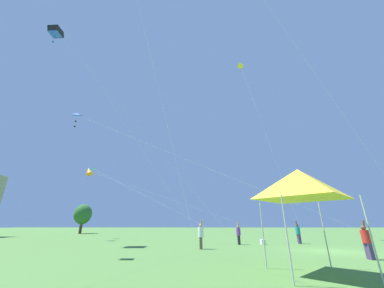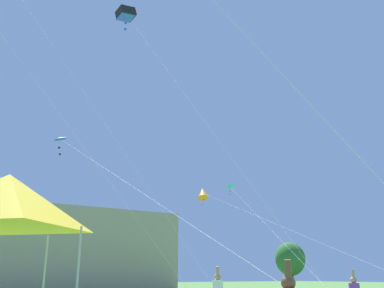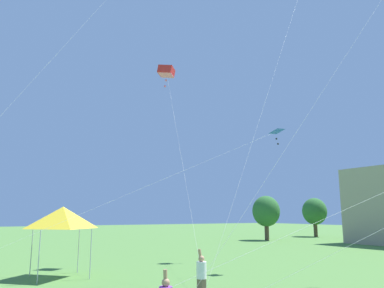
{
  "view_description": "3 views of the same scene",
  "coord_description": "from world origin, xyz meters",
  "views": [
    {
      "loc": [
        -16.86,
        9.54,
        1.79
      ],
      "look_at": [
        2.41,
        9.93,
        9.02
      ],
      "focal_mm": 20.0,
      "sensor_mm": 36.0,
      "label": 1
    },
    {
      "loc": [
        -9.37,
        -5.5,
        1.71
      ],
      "look_at": [
        3.37,
        14.55,
        9.06
      ],
      "focal_mm": 40.0,
      "sensor_mm": 36.0,
      "label": 2
    },
    {
      "loc": [
        15.46,
        0.32,
        3.57
      ],
      "look_at": [
        -1.73,
        10.48,
        7.33
      ],
      "focal_mm": 35.0,
      "sensor_mm": 36.0,
      "label": 3
    }
  ],
  "objects": [
    {
      "name": "kite_black_box_6",
      "position": [
        4.55,
        28.48,
        26.23
      ],
      "size": [
        1.81,
        23.6,
        26.95
      ],
      "color": "silver",
      "rests_on": "ground"
    },
    {
      "name": "person_white_shirt",
      "position": [
        1.21,
        9.21,
        1.01
      ],
      "size": [
        0.43,
        0.43,
        2.09
      ],
      "rotation": [
        0.0,
        0.0,
        4.09
      ],
      "color": "brown",
      "rests_on": "ground"
    },
    {
      "name": "person_red_shirt",
      "position": [
        -3.78,
        0.18,
        0.96
      ],
      "size": [
        0.41,
        0.41,
        1.99
      ],
      "rotation": [
        0.0,
        0.0,
        3.92
      ],
      "color": "#473860",
      "rests_on": "ground"
    },
    {
      "name": "ground_plane",
      "position": [
        0.0,
        0.0,
        0.0
      ],
      "size": [
        220.0,
        220.0,
        0.0
      ],
      "primitive_type": "plane",
      "color": "#4C7A38"
    },
    {
      "name": "kite_cyan_delta_1",
      "position": [
        14.03,
        24.82,
        9.39
      ],
      "size": [
        9.63,
        20.03,
        9.87
      ],
      "color": "silver",
      "rests_on": "ground"
    },
    {
      "name": "kite_orange_diamond_5",
      "position": [
        10.11,
        23.49,
        8.26
      ],
      "size": [
        4.98,
        24.31,
        8.95
      ],
      "color": "silver",
      "rests_on": "ground"
    },
    {
      "name": "kite_yellow_delta_4",
      "position": [
        12.65,
        1.85,
        26.81
      ],
      "size": [
        7.76,
        3.25,
        27.3
      ],
      "color": "silver",
      "rests_on": "ground"
    },
    {
      "name": "person_teal_shirt",
      "position": [
        6.15,
        -0.47,
        1.01
      ],
      "size": [
        0.43,
        0.43,
        2.09
      ],
      "rotation": [
        0.0,
        0.0,
        2.31
      ],
      "color": "#473860",
      "rests_on": "ground"
    },
    {
      "name": "tree_near_right",
      "position": [
        29.18,
        33.07,
        3.66
      ],
      "size": [
        3.75,
        3.38,
        5.66
      ],
      "color": "brown",
      "rests_on": "ground"
    },
    {
      "name": "person_purple_shirt",
      "position": [
        4.98,
        5.61,
        0.94
      ],
      "size": [
        0.4,
        0.4,
        1.94
      ],
      "rotation": [
        0.0,
        0.0,
        2.92
      ],
      "color": "#282833",
      "rests_on": "ground"
    },
    {
      "name": "cooler_box",
      "position": [
        5.51,
        3.26,
        0.21
      ],
      "size": [
        0.65,
        0.36,
        0.42
      ],
      "primitive_type": "cube",
      "color": "white",
      "rests_on": "ground"
    },
    {
      "name": "festival_tent",
      "position": [
        -7.72,
        5.16,
        3.38
      ],
      "size": [
        3.06,
        3.06,
        4.01
      ],
      "color": "#B7B7BC",
      "rests_on": "ground"
    },
    {
      "name": "kite_blue_delta_0",
      "position": [
        -3.28,
        17.96,
        9.12
      ],
      "size": [
        1.02,
        21.86,
        9.5
      ],
      "color": "silver",
      "rests_on": "ground"
    }
  ]
}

